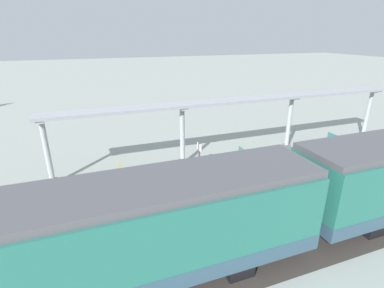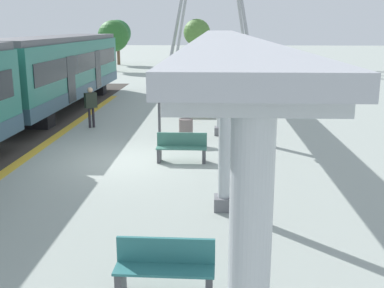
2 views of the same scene
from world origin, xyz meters
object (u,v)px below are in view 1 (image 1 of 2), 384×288
trash_bin (212,163)px  canopy_pillar_nearest (368,114)px  canopy_pillar_third (182,136)px  canopy_pillar_fourth (47,153)px  canopy_pillar_second (289,123)px  platform_info_sign (199,158)px  bench_mid_platform (123,174)px  bench_far_end (247,157)px  train_far_carriage (76,247)px  bench_near_end (337,141)px  passenger_waiting_near_edge (197,195)px

trash_bin → canopy_pillar_nearest: bearing=-84.8°
canopy_pillar_third → canopy_pillar_fourth: bearing=90.0°
canopy_pillar_second → platform_info_sign: canopy_pillar_second is taller
canopy_pillar_third → bench_mid_platform: (-0.99, 3.64, -1.37)m
bench_far_end → platform_info_sign: bearing=106.9°
train_far_carriage → bench_near_end: (6.87, -16.66, -1.39)m
bench_near_end → canopy_pillar_fourth: bearing=87.0°
platform_info_sign → bench_near_end: bearing=-83.1°
train_far_carriage → canopy_pillar_third: 9.68m
passenger_waiting_near_edge → canopy_pillar_second: bearing=-59.1°
bench_near_end → canopy_pillar_nearest: bearing=-75.2°
canopy_pillar_second → bench_mid_platform: 11.25m
canopy_pillar_nearest → bench_far_end: 11.05m
canopy_pillar_third → bench_mid_platform: bearing=105.2°
canopy_pillar_third → canopy_pillar_fourth: same height
passenger_waiting_near_edge → trash_bin: bearing=-31.9°
bench_far_end → bench_mid_platform: bearing=88.4°
bench_mid_platform → platform_info_sign: platform_info_sign is taller
bench_far_end → passenger_waiting_near_edge: 6.19m
bench_mid_platform → bench_near_end: bearing=-89.9°
canopy_pillar_nearest → passenger_waiting_near_edge: bearing=108.2°
canopy_pillar_nearest → bench_near_end: 3.98m
canopy_pillar_second → bench_far_end: bearing=107.4°
canopy_pillar_nearest → bench_far_end: canopy_pillar_nearest is taller
canopy_pillar_second → bench_near_end: bearing=-105.4°
train_far_carriage → bench_mid_platform: size_ratio=9.84×
train_far_carriage → canopy_pillar_fourth: canopy_pillar_fourth is taller
canopy_pillar_nearest → bench_near_end: canopy_pillar_nearest is taller
canopy_pillar_second → trash_bin: (-1.21, 6.11, -1.38)m
canopy_pillar_nearest → canopy_pillar_second: (0.00, 7.09, 0.00)m
canopy_pillar_second → passenger_waiting_near_edge: size_ratio=2.21×
canopy_pillar_fourth → trash_bin: bearing=-98.1°
canopy_pillar_second → canopy_pillar_fourth: size_ratio=1.00×
train_far_carriage → canopy_pillar_nearest: size_ratio=4.15×
canopy_pillar_nearest → canopy_pillar_fourth: same height
canopy_pillar_third → bench_far_end: bearing=-108.1°
train_far_carriage → trash_bin: size_ratio=17.29×
train_far_carriage → bench_far_end: (6.62, -9.38, -1.39)m
passenger_waiting_near_edge → bench_far_end: bearing=-50.3°
canopy_pillar_third → platform_info_sign: (-2.26, -0.16, -0.49)m
train_far_carriage → canopy_pillar_nearest: (7.82, -20.28, -0.02)m
bench_mid_platform → platform_info_sign: (-1.28, -3.80, 0.89)m
canopy_pillar_nearest → bench_near_end: bearing=104.8°
canopy_pillar_second → platform_info_sign: (-2.26, 7.32, -0.49)m
bench_mid_platform → passenger_waiting_near_edge: passenger_waiting_near_edge is taller
train_far_carriage → canopy_pillar_third: (7.82, -5.71, -0.02)m
canopy_pillar_third → bench_near_end: bearing=-95.0°
canopy_pillar_fourth → bench_mid_platform: (-0.99, -3.50, -1.37)m
canopy_pillar_nearest → bench_far_end: (-1.20, 10.90, -1.37)m
train_far_carriage → bench_near_end: 18.08m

